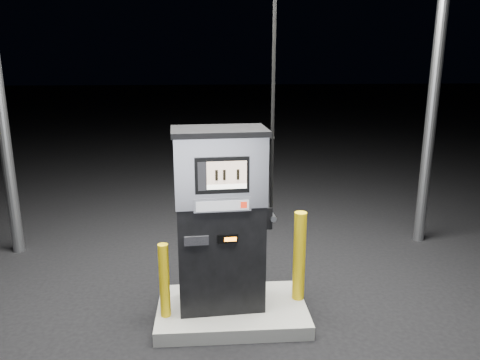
{
  "coord_description": "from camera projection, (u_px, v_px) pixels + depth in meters",
  "views": [
    {
      "loc": [
        -0.24,
        -4.53,
        2.77
      ],
      "look_at": [
        0.09,
        0.0,
        1.55
      ],
      "focal_mm": 35.0,
      "sensor_mm": 36.0,
      "label": 1
    }
  ],
  "objects": [
    {
      "name": "ground",
      "position": [
        232.0,
        317.0,
        5.1
      ],
      "size": [
        80.0,
        80.0,
        0.0
      ],
      "primitive_type": "plane",
      "color": "black",
      "rests_on": "ground"
    },
    {
      "name": "pump_island",
      "position": [
        232.0,
        311.0,
        5.08
      ],
      "size": [
        1.6,
        1.0,
        0.15
      ],
      "primitive_type": "cube",
      "color": "slate",
      "rests_on": "ground"
    },
    {
      "name": "fuel_dispenser",
      "position": [
        221.0,
        218.0,
        4.83
      ],
      "size": [
        1.07,
        0.63,
        3.98
      ],
      "rotation": [
        0.0,
        0.0,
        0.07
      ],
      "color": "black",
      "rests_on": "pump_island"
    },
    {
      "name": "bollard_left",
      "position": [
        164.0,
        281.0,
        4.75
      ],
      "size": [
        0.11,
        0.11,
        0.79
      ],
      "primitive_type": "cylinder",
      "rotation": [
        0.0,
        0.0,
        -0.02
      ],
      "color": "#E2BA0C",
      "rests_on": "pump_island"
    },
    {
      "name": "bollard_right",
      "position": [
        299.0,
        256.0,
        5.07
      ],
      "size": [
        0.14,
        0.14,
        1.0
      ],
      "primitive_type": "cylinder",
      "rotation": [
        0.0,
        0.0,
        -0.08
      ],
      "color": "#E2BA0C",
      "rests_on": "pump_island"
    }
  ]
}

